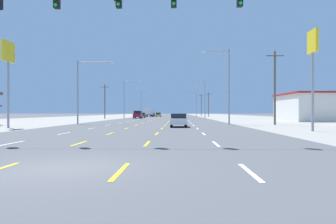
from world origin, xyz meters
TOP-DOWN VIEW (x-y plane):
  - ground_plane at (0.00, 66.00)m, footprint 572.00×572.00m
  - lot_apron_left at (-24.75, 66.00)m, footprint 28.00×440.00m
  - lot_apron_right at (24.75, 66.00)m, footprint 28.00×440.00m
  - lane_markings at (0.00, 104.50)m, footprint 10.64×227.60m
  - signal_span_wire at (-0.35, 8.20)m, footprint 25.29×0.52m
  - sedan_inner_right_nearest at (3.41, 25.41)m, footprint 1.80×4.50m
  - suv_far_left_near at (-7.03, 72.56)m, footprint 1.98×4.90m
  - sedan_far_left_mid at (-7.12, 83.40)m, footprint 1.80×4.50m
  - sedan_inner_left_midfar at (-3.40, 100.75)m, footprint 1.80×4.50m
  - box_truck_far_left_far at (-6.80, 104.17)m, footprint 2.40×7.20m
  - sedan_far_left_farther at (-6.84, 117.80)m, footprint 1.80×4.50m
  - storefront_right_row_1 at (28.73, 49.67)m, footprint 11.90×14.07m
  - pole_sign_left_row_0 at (-14.11, 22.81)m, footprint 0.24×2.22m
  - pole_sign_right_row_0 at (14.77, 18.03)m, footprint 0.24×1.76m
  - streetlight_left_row_0 at (-9.51, 32.94)m, footprint 5.12×0.26m
  - streetlight_right_row_0 at (9.81, 32.94)m, footprint 3.68×0.26m
  - streetlight_left_row_1 at (-9.66, 69.64)m, footprint 4.60×0.26m
  - streetlight_right_row_1 at (9.69, 69.64)m, footprint 4.36×0.26m
  - streetlight_left_row_2 at (-9.76, 106.35)m, footprint 3.96×0.26m
  - streetlight_right_row_2 at (9.76, 106.35)m, footprint 3.84×0.26m
  - utility_pole_right_row_0 at (15.63, 31.20)m, footprint 2.20×0.26m
  - utility_pole_left_row_1 at (-14.59, 67.79)m, footprint 2.20×0.26m
  - utility_pole_right_row_2 at (13.96, 99.87)m, footprint 2.20×0.26m
  - utility_pole_right_row_3 at (13.34, 124.92)m, footprint 2.20×0.26m

SIDE VIEW (x-z plane):
  - ground_plane at x=0.00m, z-range 0.00..0.00m
  - lot_apron_left at x=-24.75m, z-range 0.00..0.01m
  - lot_apron_right at x=24.75m, z-range 0.00..0.01m
  - lane_markings at x=0.00m, z-range 0.00..0.01m
  - sedan_inner_right_nearest at x=3.41m, z-range 0.03..1.49m
  - sedan_far_left_mid at x=-7.12m, z-range 0.03..1.49m
  - sedan_inner_left_midfar at x=-3.40m, z-range 0.03..1.49m
  - sedan_far_left_farther at x=-6.84m, z-range 0.03..1.49m
  - suv_far_left_near at x=-7.03m, z-range 0.04..2.02m
  - box_truck_far_left_far at x=-6.80m, z-range 0.22..3.45m
  - storefront_right_row_1 at x=28.73m, z-range 0.01..5.08m
  - utility_pole_left_row_1 at x=-14.59m, z-range 0.19..8.60m
  - utility_pole_right_row_2 at x=13.96m, z-range 0.19..8.61m
  - utility_pole_right_row_3 at x=13.34m, z-range 0.19..9.48m
  - utility_pole_right_row_0 at x=15.63m, z-range 0.19..9.56m
  - streetlight_left_row_0 at x=-9.51m, z-range 0.85..9.43m
  - streetlight_right_row_2 at x=9.76m, z-range 0.72..9.82m
  - streetlight_right_row_1 at x=9.69m, z-range 0.79..10.35m
  - streetlight_left_row_2 at x=-9.76m, z-range 0.75..10.41m
  - streetlight_left_row_1 at x=-9.66m, z-range 0.83..10.58m
  - streetlight_right_row_0 at x=9.81m, z-range 0.72..10.72m
  - signal_span_wire at x=-0.35m, z-range 1.00..10.69m
  - pole_sign_right_row_0 at x=14.77m, z-range 2.11..10.69m
  - pole_sign_left_row_0 at x=-14.11m, z-range 2.39..11.30m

